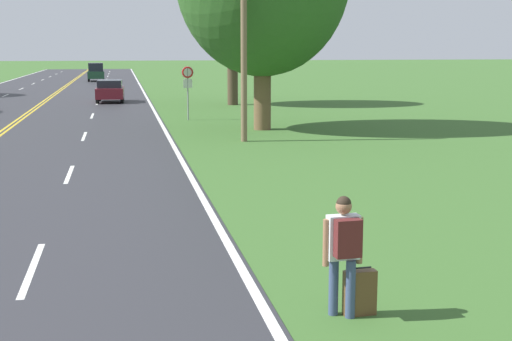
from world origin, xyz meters
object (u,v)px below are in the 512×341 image
object	(u,v)px
suitcase	(360,293)
car_maroon_hatchback_approaching	(110,90)
car_dark_green_suv_mid_near	(96,72)
hitchhiker_person	(344,244)
traffic_sign	(188,79)

from	to	relation	value
suitcase	car_maroon_hatchback_approaching	bearing A→B (deg)	1.49
car_maroon_hatchback_approaching	car_dark_green_suv_mid_near	distance (m)	31.08
hitchhiker_person	traffic_sign	bearing A→B (deg)	-4.92
traffic_sign	car_dark_green_suv_mid_near	size ratio (longest dim) A/B	0.67
traffic_sign	car_maroon_hatchback_approaching	size ratio (longest dim) A/B	0.72
hitchhiker_person	suitcase	size ratio (longest dim) A/B	2.46
traffic_sign	hitchhiker_person	bearing A→B (deg)	-90.96
hitchhiker_person	car_dark_green_suv_mid_near	size ratio (longest dim) A/B	0.42
traffic_sign	car_maroon_hatchback_approaching	world-z (taller)	traffic_sign
car_maroon_hatchback_approaching	car_dark_green_suv_mid_near	size ratio (longest dim) A/B	0.93
car_maroon_hatchback_approaching	car_dark_green_suv_mid_near	bearing A→B (deg)	-175.10
suitcase	car_dark_green_suv_mid_near	distance (m)	70.89
car_dark_green_suv_mid_near	suitcase	bearing A→B (deg)	2.91
suitcase	car_dark_green_suv_mid_near	world-z (taller)	car_dark_green_suv_mid_near
suitcase	car_dark_green_suv_mid_near	xyz separation A→B (m)	(-5.66, 70.66, 0.70)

